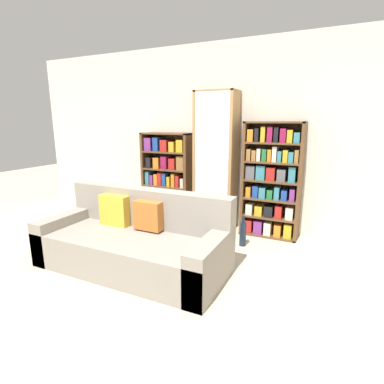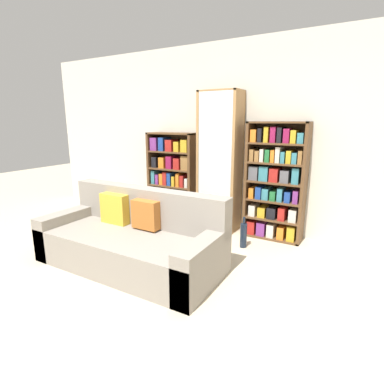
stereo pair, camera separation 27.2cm
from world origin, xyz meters
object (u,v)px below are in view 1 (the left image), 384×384
object	(u,v)px
display_cabinet	(216,162)
wine_bottle	(243,233)
couch	(134,242)
bookshelf_left	(168,178)
bookshelf_right	(271,181)

from	to	relation	value
display_cabinet	wine_bottle	world-z (taller)	display_cabinet
couch	wine_bottle	bearing A→B (deg)	48.31
bookshelf_left	wine_bottle	xyz separation A→B (m)	(1.42, -0.53, -0.53)
display_cabinet	bookshelf_right	size ratio (longest dim) A/B	1.27
couch	bookshelf_left	bearing A→B (deg)	106.79
display_cabinet	bookshelf_left	bearing A→B (deg)	178.86
couch	bookshelf_right	size ratio (longest dim) A/B	1.31
couch	display_cabinet	size ratio (longest dim) A/B	1.04
bookshelf_left	bookshelf_right	world-z (taller)	bookshelf_right
bookshelf_right	couch	bearing A→B (deg)	-126.33
bookshelf_left	wine_bottle	size ratio (longest dim) A/B	3.48
display_cabinet	bookshelf_right	xyz separation A→B (m)	(0.82, 0.02, -0.22)
couch	display_cabinet	xyz separation A→B (m)	(0.35, 1.58, 0.72)
couch	bookshelf_left	distance (m)	1.71
couch	bookshelf_right	distance (m)	2.04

